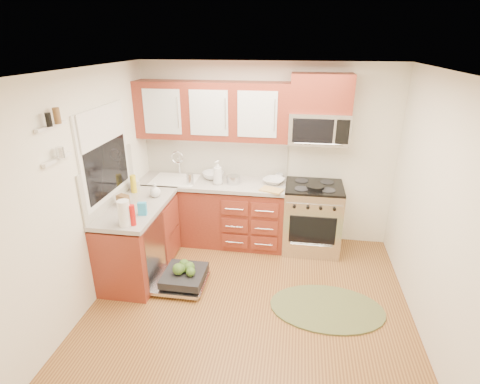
% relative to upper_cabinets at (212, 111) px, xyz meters
% --- Properties ---
extents(floor, '(3.50, 3.50, 0.00)m').
position_rel_upper_cabinets_xyz_m(floor, '(0.73, -1.57, -1.88)').
color(floor, brown).
rests_on(floor, ground).
extents(ceiling, '(3.50, 3.50, 0.00)m').
position_rel_upper_cabinets_xyz_m(ceiling, '(0.73, -1.57, 0.62)').
color(ceiling, white).
rests_on(ceiling, ground).
extents(wall_back, '(3.50, 0.04, 2.50)m').
position_rel_upper_cabinets_xyz_m(wall_back, '(0.73, 0.18, -0.62)').
color(wall_back, white).
rests_on(wall_back, ground).
extents(wall_front, '(3.50, 0.04, 2.50)m').
position_rel_upper_cabinets_xyz_m(wall_front, '(0.73, -3.33, -0.62)').
color(wall_front, white).
rests_on(wall_front, ground).
extents(wall_left, '(0.04, 3.50, 2.50)m').
position_rel_upper_cabinets_xyz_m(wall_left, '(-1.02, -1.57, -0.62)').
color(wall_left, white).
rests_on(wall_left, ground).
extents(wall_right, '(0.04, 3.50, 2.50)m').
position_rel_upper_cabinets_xyz_m(wall_right, '(2.48, -1.57, -0.62)').
color(wall_right, white).
rests_on(wall_right, ground).
extents(base_cabinet_back, '(2.05, 0.60, 0.85)m').
position_rel_upper_cabinets_xyz_m(base_cabinet_back, '(0.00, -0.12, -1.45)').
color(base_cabinet_back, maroon).
rests_on(base_cabinet_back, ground).
extents(base_cabinet_left, '(0.60, 1.25, 0.85)m').
position_rel_upper_cabinets_xyz_m(base_cabinet_left, '(-0.72, -1.05, -1.45)').
color(base_cabinet_left, maroon).
rests_on(base_cabinet_left, ground).
extents(countertop_back, '(2.07, 0.64, 0.05)m').
position_rel_upper_cabinets_xyz_m(countertop_back, '(0.00, -0.14, -0.97)').
color(countertop_back, '#9F9992').
rests_on(countertop_back, base_cabinet_back).
extents(countertop_left, '(0.64, 1.27, 0.05)m').
position_rel_upper_cabinets_xyz_m(countertop_left, '(-0.71, -1.05, -0.97)').
color(countertop_left, '#9F9992').
rests_on(countertop_left, base_cabinet_left).
extents(backsplash_back, '(2.05, 0.02, 0.57)m').
position_rel_upper_cabinets_xyz_m(backsplash_back, '(0.00, 0.16, -0.67)').
color(backsplash_back, beige).
rests_on(backsplash_back, ground).
extents(backsplash_left, '(0.02, 1.25, 0.57)m').
position_rel_upper_cabinets_xyz_m(backsplash_left, '(-1.01, -1.05, -0.67)').
color(backsplash_left, beige).
rests_on(backsplash_left, ground).
extents(upper_cabinets, '(2.05, 0.35, 0.75)m').
position_rel_upper_cabinets_xyz_m(upper_cabinets, '(0.00, 0.00, 0.00)').
color(upper_cabinets, maroon).
rests_on(upper_cabinets, ground).
extents(cabinet_over_mw, '(0.76, 0.35, 0.47)m').
position_rel_upper_cabinets_xyz_m(cabinet_over_mw, '(1.41, 0.00, 0.26)').
color(cabinet_over_mw, maroon).
rests_on(cabinet_over_mw, ground).
extents(range, '(0.76, 0.64, 0.95)m').
position_rel_upper_cabinets_xyz_m(range, '(1.41, -0.15, -1.40)').
color(range, silver).
rests_on(range, ground).
extents(microwave, '(0.76, 0.38, 0.40)m').
position_rel_upper_cabinets_xyz_m(microwave, '(1.41, -0.02, -0.18)').
color(microwave, silver).
rests_on(microwave, ground).
extents(sink, '(0.62, 0.50, 0.26)m').
position_rel_upper_cabinets_xyz_m(sink, '(-0.52, -0.16, -1.07)').
color(sink, white).
rests_on(sink, ground).
extents(dishwasher, '(0.70, 0.60, 0.20)m').
position_rel_upper_cabinets_xyz_m(dishwasher, '(-0.13, -1.27, -1.77)').
color(dishwasher, silver).
rests_on(dishwasher, ground).
extents(window, '(0.03, 1.05, 1.05)m').
position_rel_upper_cabinets_xyz_m(window, '(-1.01, -1.07, -0.32)').
color(window, white).
rests_on(window, ground).
extents(window_blind, '(0.02, 0.96, 0.40)m').
position_rel_upper_cabinets_xyz_m(window_blind, '(-0.98, -1.07, 0.00)').
color(window_blind, white).
rests_on(window_blind, ground).
extents(shelf_upper, '(0.04, 0.40, 0.03)m').
position_rel_upper_cabinets_xyz_m(shelf_upper, '(-0.99, -1.92, 0.17)').
color(shelf_upper, white).
rests_on(shelf_upper, ground).
extents(shelf_lower, '(0.04, 0.40, 0.03)m').
position_rel_upper_cabinets_xyz_m(shelf_lower, '(-0.99, -1.92, -0.12)').
color(shelf_lower, white).
rests_on(shelf_lower, ground).
extents(rug, '(1.44, 1.17, 0.02)m').
position_rel_upper_cabinets_xyz_m(rug, '(1.57, -1.44, -1.86)').
color(rug, olive).
rests_on(rug, ground).
extents(skillet, '(0.27, 0.27, 0.04)m').
position_rel_upper_cabinets_xyz_m(skillet, '(1.41, -0.25, -0.90)').
color(skillet, black).
rests_on(skillet, range).
extents(stock_pot, '(0.24, 0.24, 0.11)m').
position_rel_upper_cabinets_xyz_m(stock_pot, '(0.31, -0.17, -0.89)').
color(stock_pot, silver).
rests_on(stock_pot, countertop_back).
extents(cutting_board, '(0.33, 0.27, 0.02)m').
position_rel_upper_cabinets_xyz_m(cutting_board, '(0.85, -0.35, -0.94)').
color(cutting_board, tan).
rests_on(cutting_board, countertop_back).
extents(canister, '(0.11, 0.11, 0.16)m').
position_rel_upper_cabinets_xyz_m(canister, '(-0.26, -0.30, -0.87)').
color(canister, silver).
rests_on(canister, countertop_back).
extents(paper_towel_roll, '(0.17, 0.17, 0.28)m').
position_rel_upper_cabinets_xyz_m(paper_towel_roll, '(-0.61, -1.56, -0.81)').
color(paper_towel_roll, white).
rests_on(paper_towel_roll, countertop_left).
extents(mustard_bottle, '(0.08, 0.08, 0.23)m').
position_rel_upper_cabinets_xyz_m(mustard_bottle, '(-0.90, -0.68, -0.83)').
color(mustard_bottle, gold).
rests_on(mustard_bottle, countertop_left).
extents(red_bottle, '(0.07, 0.07, 0.23)m').
position_rel_upper_cabinets_xyz_m(red_bottle, '(-0.52, -1.55, -0.83)').
color(red_bottle, red).
rests_on(red_bottle, countertop_left).
extents(wooden_box, '(0.15, 0.13, 0.13)m').
position_rel_upper_cabinets_xyz_m(wooden_box, '(-0.85, -1.08, -0.89)').
color(wooden_box, brown).
rests_on(wooden_box, countertop_left).
extents(blue_carton, '(0.10, 0.07, 0.15)m').
position_rel_upper_cabinets_xyz_m(blue_carton, '(-0.52, -1.30, -0.88)').
color(blue_carton, '#2A94C7').
rests_on(blue_carton, countertop_left).
extents(bowl_a, '(0.36, 0.36, 0.07)m').
position_rel_upper_cabinets_xyz_m(bowl_a, '(0.86, -0.08, -0.92)').
color(bowl_a, '#999999').
rests_on(bowl_a, countertop_back).
extents(bowl_b, '(0.32, 0.32, 0.09)m').
position_rel_upper_cabinets_xyz_m(bowl_b, '(-0.00, -0.02, -0.90)').
color(bowl_b, '#999999').
rests_on(bowl_b, countertop_back).
extents(cup, '(0.13, 0.13, 0.09)m').
position_rel_upper_cabinets_xyz_m(cup, '(0.93, 0.07, -0.91)').
color(cup, '#999999').
rests_on(cup, countertop_back).
extents(soap_bottle_a, '(0.16, 0.16, 0.33)m').
position_rel_upper_cabinets_xyz_m(soap_bottle_a, '(0.11, -0.23, -0.79)').
color(soap_bottle_a, '#999999').
rests_on(soap_bottle_a, countertop_back).
extents(soap_bottle_b, '(0.11, 0.12, 0.19)m').
position_rel_upper_cabinets_xyz_m(soap_bottle_b, '(-0.90, -0.60, -0.85)').
color(soap_bottle_b, '#999999').
rests_on(soap_bottle_b, countertop_left).
extents(soap_bottle_c, '(0.14, 0.14, 0.18)m').
position_rel_upper_cabinets_xyz_m(soap_bottle_c, '(-0.57, -0.78, -0.86)').
color(soap_bottle_c, '#999999').
rests_on(soap_bottle_c, countertop_left).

